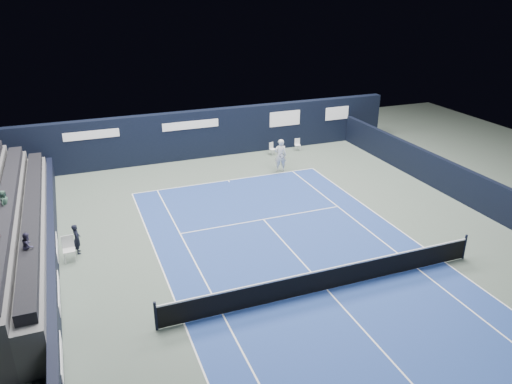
{
  "coord_description": "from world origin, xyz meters",
  "views": [
    {
      "loc": [
        -8.19,
        -13.73,
        10.73
      ],
      "look_at": [
        -0.2,
        6.86,
        1.3
      ],
      "focal_mm": 35.0,
      "sensor_mm": 36.0,
      "label": 1
    }
  ],
  "objects_px": {
    "tennis_net": "(328,278)",
    "tennis_player": "(280,155)",
    "folding_chair_back_b": "(297,144)",
    "folding_chair_back_a": "(272,146)",
    "line_judge_chair": "(69,247)"
  },
  "relations": [
    {
      "from": "folding_chair_back_a",
      "to": "tennis_net",
      "type": "distance_m",
      "value": 15.88
    },
    {
      "from": "line_judge_chair",
      "to": "folding_chair_back_a",
      "type": "bearing_deg",
      "value": 34.51
    },
    {
      "from": "folding_chair_back_b",
      "to": "tennis_player",
      "type": "distance_m",
      "value": 4.27
    },
    {
      "from": "folding_chair_back_a",
      "to": "tennis_net",
      "type": "xyz_separation_m",
      "value": [
        -4.19,
        -15.31,
        -0.03
      ]
    },
    {
      "from": "folding_chair_back_a",
      "to": "line_judge_chair",
      "type": "relative_size",
      "value": 0.75
    },
    {
      "from": "folding_chair_back_a",
      "to": "tennis_net",
      "type": "bearing_deg",
      "value": -127.65
    },
    {
      "from": "folding_chair_back_a",
      "to": "tennis_player",
      "type": "bearing_deg",
      "value": -125.8
    },
    {
      "from": "tennis_net",
      "to": "tennis_player",
      "type": "xyz_separation_m",
      "value": [
        3.45,
        12.23,
        0.49
      ]
    },
    {
      "from": "folding_chair_back_b",
      "to": "line_judge_chair",
      "type": "bearing_deg",
      "value": -134.87
    },
    {
      "from": "folding_chair_back_b",
      "to": "tennis_net",
      "type": "height_order",
      "value": "tennis_net"
    },
    {
      "from": "folding_chair_back_b",
      "to": "tennis_player",
      "type": "relative_size",
      "value": 0.41
    },
    {
      "from": "tennis_net",
      "to": "tennis_player",
      "type": "distance_m",
      "value": 12.72
    },
    {
      "from": "line_judge_chair",
      "to": "folding_chair_back_b",
      "type": "bearing_deg",
      "value": 31.23
    },
    {
      "from": "tennis_player",
      "to": "tennis_net",
      "type": "bearing_deg",
      "value": -105.77
    },
    {
      "from": "tennis_net",
      "to": "tennis_player",
      "type": "bearing_deg",
      "value": 74.23
    }
  ]
}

